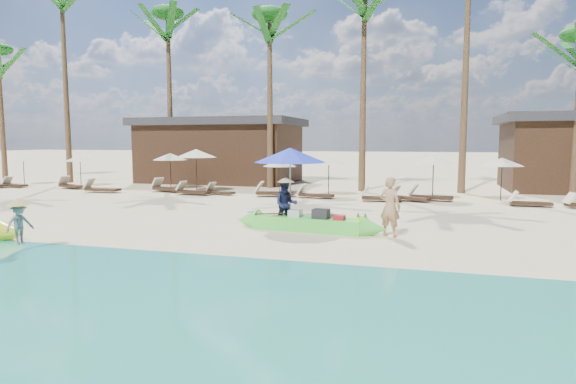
% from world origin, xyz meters
% --- Properties ---
extents(ground, '(240.00, 240.00, 0.00)m').
position_xyz_m(ground, '(0.00, 0.00, 0.00)').
color(ground, beige).
rests_on(ground, ground).
extents(wet_sand_strip, '(240.00, 4.50, 0.01)m').
position_xyz_m(wet_sand_strip, '(0.00, -5.00, 0.00)').
color(wet_sand_strip, tan).
rests_on(wet_sand_strip, ground).
extents(green_canoe, '(5.50, 1.06, 0.70)m').
position_xyz_m(green_canoe, '(2.18, 1.31, 0.24)').
color(green_canoe, '#50E947').
rests_on(green_canoe, ground).
extents(tourist, '(0.75, 0.63, 1.76)m').
position_xyz_m(tourist, '(4.69, 1.13, 0.88)').
color(tourist, tan).
rests_on(tourist, ground).
extents(vendor_green, '(0.90, 0.79, 1.54)m').
position_xyz_m(vendor_green, '(1.42, 1.51, 0.77)').
color(vendor_green, '#141939').
rests_on(vendor_green, ground).
extents(vendor_yellow, '(0.57, 0.76, 1.05)m').
position_xyz_m(vendor_yellow, '(-4.12, -3.41, 0.70)').
color(vendor_yellow, gray).
rests_on(vendor_yellow, ground).
extents(blue_umbrella, '(2.37, 2.37, 2.55)m').
position_xyz_m(blue_umbrella, '(1.36, 2.21, 2.31)').
color(blue_umbrella, '#99999E').
rests_on(blue_umbrella, ground).
extents(resort_parasol_1, '(1.84, 1.84, 1.90)m').
position_xyz_m(resort_parasol_1, '(-19.26, 11.88, 1.71)').
color(resort_parasol_1, '#372216').
rests_on(resort_parasol_1, ground).
extents(lounger_1_right, '(1.75, 0.76, 0.57)m').
position_xyz_m(lounger_1_right, '(-18.30, 10.13, 0.19)').
color(lounger_1_right, '#372216').
rests_on(lounger_1_right, ground).
extents(resort_parasol_2, '(1.87, 1.87, 1.92)m').
position_xyz_m(resort_parasol_2, '(-15.00, 11.99, 1.74)').
color(resort_parasol_2, '#372216').
rests_on(resort_parasol_2, ground).
extents(lounger_2_left, '(1.98, 1.13, 0.64)m').
position_xyz_m(lounger_2_left, '(-14.47, 10.45, 0.21)').
color(lounger_2_left, '#372216').
rests_on(lounger_2_left, ground).
extents(resort_parasol_3, '(2.03, 2.03, 2.09)m').
position_xyz_m(resort_parasol_3, '(-8.77, 12.05, 1.88)').
color(resort_parasol_3, '#372216').
rests_on(resort_parasol_3, ground).
extents(lounger_3_left, '(2.03, 0.68, 0.68)m').
position_xyz_m(lounger_3_left, '(-11.38, 9.14, 0.23)').
color(lounger_3_left, '#372216').
rests_on(lounger_3_left, ground).
extents(lounger_3_right, '(2.06, 1.22, 0.67)m').
position_xyz_m(lounger_3_right, '(-8.13, 10.41, 0.22)').
color(lounger_3_right, '#372216').
rests_on(lounger_3_right, ground).
extents(resort_parasol_4, '(2.27, 2.27, 2.34)m').
position_xyz_m(resort_parasol_4, '(-6.60, 11.09, 2.11)').
color(resort_parasol_4, '#372216').
rests_on(resort_parasol_4, ground).
extents(lounger_4_left, '(1.89, 0.78, 0.62)m').
position_xyz_m(lounger_4_left, '(-6.05, 9.44, 0.21)').
color(lounger_4_left, '#372216').
rests_on(lounger_4_left, ground).
extents(lounger_4_right, '(1.71, 0.96, 0.56)m').
position_xyz_m(lounger_4_right, '(-4.71, 9.94, 0.19)').
color(lounger_4_right, '#372216').
rests_on(lounger_4_right, ground).
extents(resort_parasol_5, '(1.76, 1.76, 1.82)m').
position_xyz_m(resort_parasol_5, '(-1.74, 11.01, 1.64)').
color(resort_parasol_5, '#372216').
rests_on(resort_parasol_5, ground).
extents(lounger_5_left, '(2.05, 0.84, 0.68)m').
position_xyz_m(lounger_5_left, '(-1.77, 9.87, 0.23)').
color(lounger_5_left, '#372216').
rests_on(lounger_5_left, ground).
extents(resort_parasol_6, '(1.95, 1.95, 2.01)m').
position_xyz_m(resort_parasol_6, '(0.87, 11.00, 1.81)').
color(resort_parasol_6, '#372216').
rests_on(resort_parasol_6, ground).
extents(lounger_6_left, '(1.85, 0.77, 0.61)m').
position_xyz_m(lounger_6_left, '(0.37, 9.81, 0.20)').
color(lounger_6_left, '#372216').
rests_on(lounger_6_left, ground).
extents(lounger_6_right, '(1.86, 0.59, 0.63)m').
position_xyz_m(lounger_6_right, '(3.55, 9.35, 0.21)').
color(lounger_6_right, '#372216').
rests_on(lounger_6_right, ground).
extents(resort_parasol_7, '(2.05, 2.05, 2.11)m').
position_xyz_m(resort_parasol_7, '(5.95, 10.87, 1.90)').
color(resort_parasol_7, '#372216').
rests_on(resort_parasol_7, ground).
extents(lounger_7_left, '(1.95, 1.17, 0.63)m').
position_xyz_m(lounger_7_left, '(4.85, 9.82, 0.21)').
color(lounger_7_left, '#372216').
rests_on(lounger_7_left, ground).
extents(lounger_7_right, '(2.06, 0.94, 0.68)m').
position_xyz_m(lounger_7_right, '(5.75, 10.34, 0.23)').
color(lounger_7_right, '#372216').
rests_on(lounger_7_right, ground).
extents(resort_parasol_8, '(1.95, 1.95, 2.01)m').
position_xyz_m(resort_parasol_8, '(9.02, 11.38, 1.81)').
color(resort_parasol_8, '#372216').
rests_on(resort_parasol_8, ground).
extents(lounger_8_left, '(1.72, 0.57, 0.58)m').
position_xyz_m(lounger_8_left, '(9.84, 9.38, 0.19)').
color(lounger_8_left, '#372216').
rests_on(lounger_8_left, ground).
extents(palm_1, '(2.08, 2.08, 13.60)m').
position_xyz_m(palm_1, '(-17.59, 14.06, 10.82)').
color(palm_1, brown).
rests_on(palm_1, ground).
extents(palm_2, '(2.08, 2.08, 11.33)m').
position_xyz_m(palm_2, '(-10.45, 15.08, 9.18)').
color(palm_2, brown).
rests_on(palm_2, ground).
extents(palm_3, '(2.08, 2.08, 10.52)m').
position_xyz_m(palm_3, '(-3.36, 14.27, 8.58)').
color(palm_3, brown).
rests_on(palm_3, ground).
extents(palm_4, '(2.08, 2.08, 11.70)m').
position_xyz_m(palm_4, '(2.15, 14.01, 9.45)').
color(palm_4, brown).
rests_on(palm_4, ground).
extents(pavilion_west, '(10.80, 6.60, 4.30)m').
position_xyz_m(pavilion_west, '(-8.00, 17.50, 2.19)').
color(pavilion_west, '#372216').
rests_on(pavilion_west, ground).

